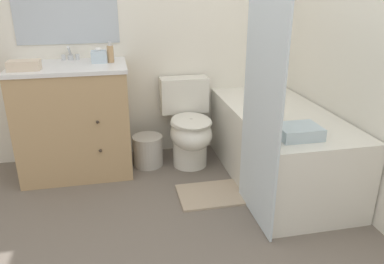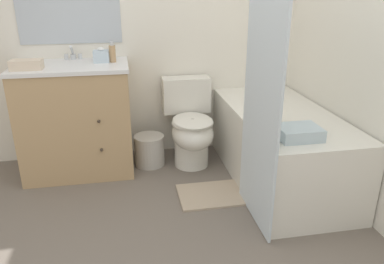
{
  "view_description": "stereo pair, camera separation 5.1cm",
  "coord_description": "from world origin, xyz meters",
  "views": [
    {
      "loc": [
        -0.4,
        -1.53,
        1.47
      ],
      "look_at": [
        0.08,
        0.78,
        0.54
      ],
      "focal_mm": 35.0,
      "sensor_mm": 36.0,
      "label": 1
    },
    {
      "loc": [
        -0.35,
        -1.54,
        1.47
      ],
      "look_at": [
        0.08,
        0.78,
        0.54
      ],
      "focal_mm": 35.0,
      "sensor_mm": 36.0,
      "label": 2
    }
  ],
  "objects": [
    {
      "name": "wall_back",
      "position": [
        -0.01,
        1.76,
        1.25
      ],
      "size": [
        8.0,
        0.06,
        2.5
      ],
      "color": "white",
      "rests_on": "ground_plane"
    },
    {
      "name": "wall_right",
      "position": [
        1.21,
        0.87,
        1.25
      ],
      "size": [
        0.05,
        2.74,
        2.5
      ],
      "color": "white",
      "rests_on": "ground_plane"
    },
    {
      "name": "vanity_cabinet",
      "position": [
        -0.75,
        1.46,
        0.46
      ],
      "size": [
        0.87,
        0.59,
        0.9
      ],
      "color": "tan",
      "rests_on": "ground_plane"
    },
    {
      "name": "sink_faucet",
      "position": [
        -0.75,
        1.67,
        0.93
      ],
      "size": [
        0.14,
        0.12,
        0.12
      ],
      "color": "silver",
      "rests_on": "vanity_cabinet"
    },
    {
      "name": "toilet",
      "position": [
        0.19,
        1.41,
        0.34
      ],
      "size": [
        0.42,
        0.63,
        0.72
      ],
      "color": "silver",
      "rests_on": "ground_plane"
    },
    {
      "name": "bathtub",
      "position": [
        0.82,
        0.99,
        0.29
      ],
      "size": [
        0.71,
        1.49,
        0.57
      ],
      "color": "silver",
      "rests_on": "ground_plane"
    },
    {
      "name": "shower_curtain",
      "position": [
        0.45,
        0.51,
        1.02
      ],
      "size": [
        0.02,
        0.59,
        2.03
      ],
      "color": "silver",
      "rests_on": "ground_plane"
    },
    {
      "name": "wastebasket",
      "position": [
        -0.17,
        1.44,
        0.13
      ],
      "size": [
        0.26,
        0.26,
        0.27
      ],
      "color": "#B7B2A8",
      "rests_on": "ground_plane"
    },
    {
      "name": "tissue_box",
      "position": [
        -0.51,
        1.51,
        0.95
      ],
      "size": [
        0.12,
        0.11,
        0.12
      ],
      "color": "silver",
      "rests_on": "vanity_cabinet"
    },
    {
      "name": "soap_dispenser",
      "position": [
        -0.42,
        1.5,
        0.97
      ],
      "size": [
        0.05,
        0.05,
        0.16
      ],
      "color": "tan",
      "rests_on": "vanity_cabinet"
    },
    {
      "name": "hand_towel_folded",
      "position": [
        -1.03,
        1.32,
        0.93
      ],
      "size": [
        0.22,
        0.13,
        0.07
      ],
      "color": "beige",
      "rests_on": "vanity_cabinet"
    },
    {
      "name": "bath_towel_folded",
      "position": [
        0.7,
        0.47,
        0.61
      ],
      "size": [
        0.27,
        0.21,
        0.08
      ],
      "color": "silver",
      "rests_on": "bathtub"
    },
    {
      "name": "bath_mat",
      "position": [
        0.25,
        0.83,
        0.01
      ],
      "size": [
        0.51,
        0.37,
        0.02
      ],
      "color": "tan",
      "rests_on": "ground_plane"
    }
  ]
}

